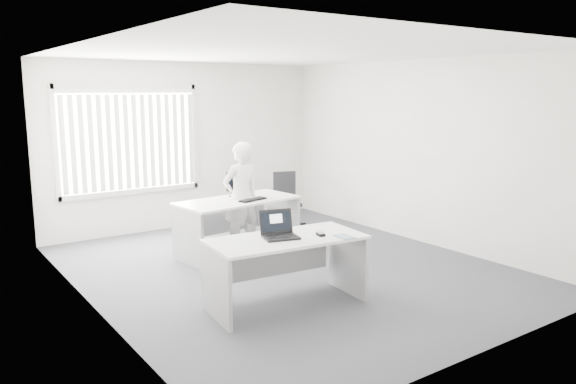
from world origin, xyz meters
TOP-DOWN VIEW (x-y plane):
  - ground at (0.00, 0.00)m, footprint 6.00×6.00m
  - wall_back at (0.00, 3.00)m, footprint 5.00×0.02m
  - wall_front at (0.00, -3.00)m, footprint 5.00×0.02m
  - wall_left at (-2.50, 0.00)m, footprint 0.02×6.00m
  - wall_right at (2.50, 0.00)m, footprint 0.02×6.00m
  - ceiling at (0.00, 0.00)m, footprint 5.00×6.00m
  - window at (-1.00, 2.96)m, footprint 2.32×0.06m
  - blinds at (-1.00, 2.90)m, footprint 2.20×0.10m
  - desk_near at (-0.75, -1.06)m, footprint 1.75×0.95m
  - desk_far at (-0.16, 1.00)m, footprint 1.82×1.00m
  - office_chair at (1.35, 1.93)m, footprint 0.69×0.69m
  - person at (-0.08, 1.05)m, footprint 0.62×0.43m
  - laptop at (-0.82, -1.06)m, footprint 0.44×0.41m
  - paper_sheet at (-0.44, -1.22)m, footprint 0.33×0.24m
  - mouse at (-0.41, -1.22)m, footprint 0.10×0.13m
  - booklet at (-0.23, -1.40)m, footprint 0.17×0.23m
  - keyboard at (-0.02, 0.81)m, footprint 0.47×0.26m
  - monitor at (-0.06, 1.23)m, footprint 0.40×0.25m

SIDE VIEW (x-z plane):
  - ground at x=0.00m, z-range 0.00..0.00m
  - office_chair at x=1.35m, z-range -0.18..0.77m
  - desk_near at x=-0.75m, z-range 0.17..0.94m
  - desk_far at x=-0.16m, z-range 0.18..0.97m
  - paper_sheet at x=-0.44m, z-range 0.77..0.77m
  - booklet at x=-0.23m, z-range 0.77..0.78m
  - mouse at x=-0.41m, z-range 0.77..0.82m
  - keyboard at x=-0.02m, z-range 0.79..0.81m
  - person at x=-0.08m, z-range 0.00..1.61m
  - laptop at x=-0.82m, z-range 0.77..1.05m
  - monitor at x=-0.06m, z-range 0.79..1.18m
  - wall_back at x=0.00m, z-range 0.00..2.80m
  - wall_front at x=0.00m, z-range 0.00..2.80m
  - wall_left at x=-2.50m, z-range 0.00..2.80m
  - wall_right at x=2.50m, z-range 0.00..2.80m
  - blinds at x=-1.00m, z-range 0.77..2.27m
  - window at x=-1.00m, z-range 0.67..2.43m
  - ceiling at x=0.00m, z-range 2.79..2.81m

